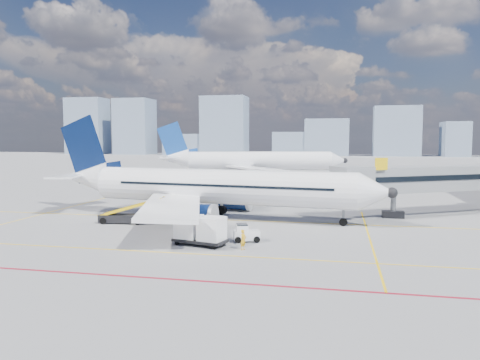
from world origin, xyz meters
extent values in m
plane|color=gray|center=(0.00, 0.00, 0.00)|extent=(420.00, 420.00, 0.00)
cube|color=yellow|center=(0.00, 8.00, 0.01)|extent=(60.00, 0.18, 0.01)
cube|color=yellow|center=(0.00, -6.00, 0.01)|extent=(80.00, 0.15, 0.01)
cube|color=yellow|center=(14.00, 2.00, 0.01)|extent=(0.15, 28.00, 0.01)
cube|color=yellow|center=(-20.00, 8.00, 0.01)|extent=(0.15, 30.00, 0.01)
cube|color=maroon|center=(0.00, -12.00, 0.01)|extent=(90.00, 0.25, 0.01)
cube|color=gray|center=(22.25, 16.15, 3.90)|extent=(20.84, 13.93, 2.60)
cube|color=black|center=(22.25, 16.15, 4.10)|extent=(20.52, 13.82, 0.55)
cube|color=gray|center=(12.70, 10.50, 3.90)|extent=(4.49, 4.56, 3.00)
cube|color=black|center=(17.00, 12.80, 0.35)|extent=(2.20, 1.00, 0.70)
cylinder|color=slate|center=(17.00, 12.80, 1.70)|extent=(0.56, 0.56, 2.70)
cube|color=yellow|center=(15.50, 10.30, 5.70)|extent=(1.26, 0.82, 1.20)
cube|color=gray|center=(-119.25, 190.00, 14.65)|extent=(19.79, 13.31, 29.29)
cube|color=gray|center=(-92.35, 190.00, 14.20)|extent=(17.98, 15.89, 28.41)
cube|color=gray|center=(-64.13, 190.00, 5.19)|extent=(21.69, 13.31, 10.37)
cube|color=gray|center=(-44.36, 190.00, 14.41)|extent=(21.89, 15.20, 28.82)
cube|color=gray|center=(-11.54, 190.00, 5.62)|extent=(16.80, 9.22, 11.24)
cube|color=gray|center=(5.75, 190.00, 8.71)|extent=(20.52, 10.30, 17.41)
cube|color=gray|center=(37.49, 190.00, 11.51)|extent=(20.77, 10.41, 23.02)
cube|color=gray|center=(62.75, 190.00, 7.81)|extent=(10.89, 14.08, 15.62)
cylinder|color=white|center=(-0.24, 8.61, 3.30)|extent=(27.50, 7.00, 3.54)
cone|color=white|center=(14.91, 6.66, 3.30)|extent=(3.70, 3.93, 3.54)
sphere|color=black|center=(16.17, 6.50, 3.30)|extent=(1.12, 1.12, 1.00)
cone|color=white|center=(-16.64, 10.73, 3.80)|extent=(6.22, 4.26, 3.54)
cube|color=black|center=(13.73, 6.81, 3.80)|extent=(1.53, 1.53, 0.41)
cube|color=white|center=(-0.54, 16.90, 2.33)|extent=(11.85, 15.27, 0.52)
cube|color=white|center=(-2.64, 0.68, 2.33)|extent=(8.83, 15.72, 0.52)
cylinder|color=#08163D|center=(-0.01, 13.90, 1.19)|extent=(3.51, 2.49, 2.09)
cylinder|color=#08163D|center=(-1.36, 3.44, 1.19)|extent=(3.51, 2.49, 2.09)
cylinder|color=#B9BBC0|center=(1.70, 13.68, 1.19)|extent=(0.59, 2.17, 2.14)
cylinder|color=#B9BBC0|center=(0.35, 3.22, 1.19)|extent=(0.59, 2.17, 2.14)
cube|color=#08163D|center=(-16.64, 10.73, 6.94)|extent=(6.22, 1.08, 7.75)
cube|color=#08163D|center=(-14.48, 10.45, 4.75)|extent=(5.12, 0.93, 1.96)
cube|color=white|center=(-16.63, 13.66, 4.12)|extent=(4.87, 5.77, 0.20)
cube|color=white|center=(-17.38, 7.89, 4.12)|extent=(3.93, 5.61, 0.20)
cylinder|color=slate|center=(11.93, 7.05, 0.90)|extent=(0.31, 0.31, 1.80)
cylinder|color=black|center=(11.93, 7.05, 0.38)|extent=(0.79, 0.37, 0.76)
cylinder|color=slate|center=(-0.84, 11.07, 0.80)|extent=(0.36, 0.36, 1.60)
cylinder|color=black|center=(-0.84, 11.07, 0.50)|extent=(1.07, 0.77, 1.00)
cylinder|color=slate|center=(-1.44, 6.39, 0.80)|extent=(0.36, 0.36, 1.60)
cylinder|color=black|center=(-1.44, 6.39, 0.50)|extent=(1.07, 0.77, 1.00)
cube|color=black|center=(0.44, 10.29, 3.57)|extent=(22.19, 2.96, 0.24)
cube|color=black|center=(-0.01, 6.82, 3.57)|extent=(22.19, 2.96, 0.24)
cylinder|color=white|center=(-5.54, 64.16, 3.30)|extent=(31.24, 11.41, 4.05)
cone|color=white|center=(11.41, 68.34, 3.30)|extent=(4.60, 4.83, 4.05)
sphere|color=black|center=(12.82, 68.69, 3.30)|extent=(1.38, 1.38, 1.14)
cone|color=white|center=(-23.90, 59.62, 3.87)|extent=(7.43, 5.53, 4.05)
cube|color=black|center=(10.10, 68.02, 3.87)|extent=(1.89, 1.89, 0.47)
cube|color=white|center=(-9.29, 72.86, 2.19)|extent=(8.35, 17.83, 0.60)
cube|color=white|center=(-4.81, 54.70, 2.19)|extent=(14.80, 16.86, 0.60)
cylinder|color=#08163D|center=(-7.49, 69.89, 0.89)|extent=(4.20, 3.22, 2.39)
cylinder|color=#08163D|center=(-4.60, 58.18, 0.89)|extent=(4.20, 3.22, 2.39)
cylinder|color=#B9BBC0|center=(-5.57, 70.36, 0.89)|extent=(0.94, 2.47, 2.45)
cylinder|color=#B9BBC0|center=(-2.68, 58.66, 0.89)|extent=(0.94, 2.47, 2.45)
cube|color=navy|center=(-23.90, 59.62, 7.46)|extent=(6.99, 2.03, 8.86)
cube|color=navy|center=(-21.48, 60.22, 4.96)|extent=(5.77, 1.71, 2.24)
cube|color=white|center=(-25.10, 62.75, 4.24)|extent=(3.91, 6.20, 0.23)
cube|color=white|center=(-23.51, 56.30, 4.24)|extent=(5.94, 6.54, 0.23)
cylinder|color=black|center=(-7.20, 66.53, 0.50)|extent=(1.13, 0.87, 1.00)
cylinder|color=black|center=(-5.90, 61.29, 0.50)|extent=(1.13, 0.87, 1.00)
cylinder|color=black|center=(8.08, 67.52, 0.38)|extent=(0.80, 0.45, 0.76)
cube|color=white|center=(4.32, -1.28, 0.51)|extent=(2.30, 1.71, 0.75)
cube|color=white|center=(3.97, -1.40, 1.07)|extent=(1.22, 1.31, 0.56)
cube|color=black|center=(3.97, -1.40, 1.26)|extent=(1.12, 1.24, 0.33)
cylinder|color=black|center=(3.78, -2.00, 0.26)|extent=(0.56, 0.36, 0.52)
cylinder|color=black|center=(3.45, -1.03, 0.26)|extent=(0.56, 0.36, 0.52)
cylinder|color=black|center=(5.19, -1.53, 0.26)|extent=(0.56, 0.36, 0.52)
cylinder|color=black|center=(4.87, -0.56, 0.26)|extent=(0.56, 0.36, 0.52)
cube|color=black|center=(1.07, -3.24, 0.37)|extent=(4.43, 2.78, 0.21)
cube|color=white|center=(0.08, -2.99, 1.37)|extent=(2.14, 2.09, 1.77)
cube|color=white|center=(2.07, -3.50, 1.37)|extent=(2.14, 2.09, 1.77)
cylinder|color=black|center=(-0.67, -3.63, 0.18)|extent=(0.39, 0.24, 0.37)
cylinder|color=black|center=(-0.28, -2.08, 0.18)|extent=(0.39, 0.24, 0.37)
cylinder|color=black|center=(2.42, -4.41, 0.18)|extent=(0.39, 0.24, 0.37)
cylinder|color=black|center=(2.82, -2.86, 0.18)|extent=(0.39, 0.24, 0.37)
cube|color=black|center=(-8.96, 4.22, 0.48)|extent=(4.61, 2.07, 0.74)
cube|color=black|center=(-8.11, 4.31, 1.59)|extent=(6.45, 1.75, 1.96)
cube|color=yellow|center=(-8.18, 4.89, 1.59)|extent=(6.37, 0.78, 2.04)
cube|color=yellow|center=(-8.05, 3.73, 1.59)|extent=(6.37, 0.78, 2.04)
cylinder|color=black|center=(-10.57, 3.30, 0.32)|extent=(0.66, 0.32, 0.64)
cylinder|color=black|center=(-10.73, 4.77, 0.32)|extent=(0.66, 0.32, 0.64)
cylinder|color=black|center=(-7.19, 3.67, 0.32)|extent=(0.66, 0.32, 0.64)
cylinder|color=black|center=(-7.35, 5.14, 0.32)|extent=(0.66, 0.32, 0.64)
imported|color=gold|center=(4.61, -4.03, 0.75)|extent=(0.55, 0.64, 1.50)
camera|label=1|loc=(11.38, -37.24, 8.20)|focal=35.00mm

